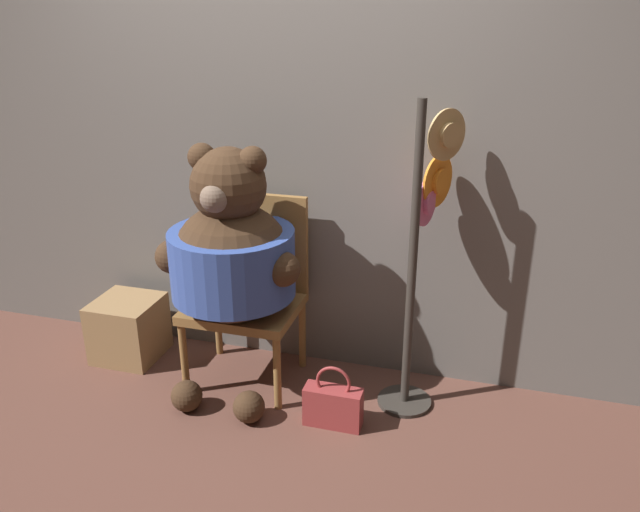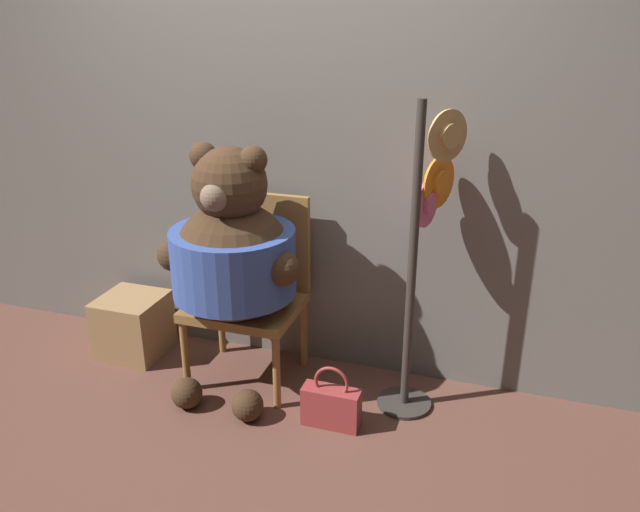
# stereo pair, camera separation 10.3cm
# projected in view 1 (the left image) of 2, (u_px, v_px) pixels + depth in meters

# --- Properties ---
(ground_plane) EXTENTS (14.00, 14.00, 0.00)m
(ground_plane) POSITION_uv_depth(u_px,v_px,m) (253.00, 401.00, 3.29)
(ground_plane) COLOR brown
(wall_back) EXTENTS (8.00, 0.10, 2.79)m
(wall_back) POSITION_uv_depth(u_px,v_px,m) (281.00, 116.00, 3.26)
(wall_back) COLOR #66605B
(wall_back) RESTS_ON ground_plane
(chair) EXTENTS (0.58, 0.48, 1.01)m
(chair) POSITION_uv_depth(u_px,v_px,m) (249.00, 284.00, 3.37)
(chair) COLOR olive
(chair) RESTS_ON ground_plane
(teddy_bear) EXTENTS (0.76, 0.68, 1.33)m
(teddy_bear) POSITION_uv_depth(u_px,v_px,m) (232.00, 255.00, 3.13)
(teddy_bear) COLOR #3D2819
(teddy_bear) RESTS_ON ground_plane
(hat_display_rack) EXTENTS (0.32, 0.43, 1.57)m
(hat_display_rack) POSITION_uv_depth(u_px,v_px,m) (423.00, 246.00, 3.00)
(hat_display_rack) COLOR #332D28
(hat_display_rack) RESTS_ON ground_plane
(handbag_on_ground) EXTENTS (0.29, 0.11, 0.33)m
(handbag_on_ground) POSITION_uv_depth(u_px,v_px,m) (333.00, 405.00, 3.06)
(handbag_on_ground) COLOR maroon
(handbag_on_ground) RESTS_ON ground_plane
(wooden_crate) EXTENTS (0.36, 0.36, 0.36)m
(wooden_crate) POSITION_uv_depth(u_px,v_px,m) (129.00, 328.00, 3.65)
(wooden_crate) COLOR #937047
(wooden_crate) RESTS_ON ground_plane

